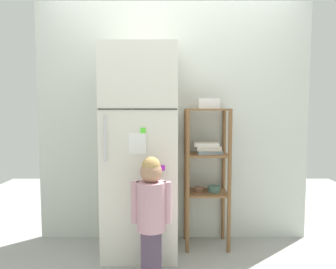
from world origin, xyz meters
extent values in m
plane|color=#999993|center=(0.00, 0.00, 0.00)|extent=(6.00, 6.00, 0.00)
cube|color=silver|center=(0.00, 0.33, 1.17)|extent=(2.68, 0.03, 2.35)
cube|color=silver|center=(-0.29, 0.02, 0.92)|extent=(0.65, 0.57, 1.85)
cube|color=black|center=(-0.29, -0.27, 1.30)|extent=(0.63, 0.01, 0.01)
cylinder|color=silver|center=(-0.55, -0.29, 1.07)|extent=(0.02, 0.02, 0.37)
cube|color=white|center=(-0.30, -0.27, 1.03)|extent=(0.14, 0.01, 0.17)
cube|color=#AF28D0|center=(-0.10, -0.27, 0.83)|extent=(0.04, 0.02, 0.04)
cube|color=gold|center=(-0.20, -0.27, 0.49)|extent=(0.03, 0.01, 0.03)
cube|color=#54E92F|center=(-0.25, -0.27, 1.13)|extent=(0.04, 0.01, 0.04)
cube|color=#4A3B4F|center=(-0.18, -0.45, 0.19)|extent=(0.16, 0.10, 0.39)
cylinder|color=#BF8C99|center=(-0.18, -0.45, 0.57)|extent=(0.22, 0.22, 0.37)
sphere|color=#BF8C99|center=(-0.18, -0.38, 0.75)|extent=(0.10, 0.10, 0.10)
sphere|color=#A87A5B|center=(-0.18, -0.45, 0.83)|extent=(0.17, 0.17, 0.17)
sphere|color=tan|center=(-0.18, -0.45, 0.88)|extent=(0.14, 0.14, 0.14)
cylinder|color=#BF8C99|center=(-0.30, -0.45, 0.60)|extent=(0.06, 0.06, 0.31)
cylinder|color=#BF8C99|center=(-0.06, -0.45, 0.60)|extent=(0.06, 0.06, 0.31)
cylinder|color=brown|center=(0.13, -0.01, 0.65)|extent=(0.04, 0.04, 1.31)
cylinder|color=brown|center=(0.50, -0.01, 0.65)|extent=(0.04, 0.04, 1.31)
cylinder|color=brown|center=(0.13, 0.29, 0.65)|extent=(0.04, 0.04, 1.31)
cylinder|color=brown|center=(0.50, 0.29, 0.65)|extent=(0.04, 0.04, 1.31)
cube|color=brown|center=(0.31, 0.14, 1.30)|extent=(0.39, 0.31, 0.02)
cube|color=brown|center=(0.31, 0.14, 0.88)|extent=(0.39, 0.31, 0.02)
cube|color=brown|center=(0.31, 0.14, 0.51)|extent=(0.39, 0.31, 0.02)
cube|color=#99B2C6|center=(0.34, 0.15, 0.90)|extent=(0.23, 0.19, 0.03)
cube|color=silver|center=(0.33, 0.15, 0.94)|extent=(0.23, 0.18, 0.04)
cube|color=silver|center=(0.31, 0.14, 0.98)|extent=(0.24, 0.20, 0.03)
cylinder|color=brown|center=(0.24, 0.14, 0.55)|extent=(0.09, 0.09, 0.05)
cylinder|color=#4C7266|center=(0.39, 0.14, 0.55)|extent=(0.12, 0.12, 0.06)
cube|color=white|center=(0.32, 0.15, 1.31)|extent=(0.19, 0.17, 0.01)
cube|color=white|center=(0.32, 0.07, 1.36)|extent=(0.19, 0.01, 0.09)
cube|color=white|center=(0.32, 0.24, 1.36)|extent=(0.19, 0.01, 0.09)
cube|color=white|center=(0.23, 0.15, 1.36)|extent=(0.01, 0.17, 0.09)
cube|color=white|center=(0.42, 0.15, 1.36)|extent=(0.01, 0.17, 0.09)
sphere|color=maroon|center=(0.30, 0.14, 1.35)|extent=(0.07, 0.07, 0.07)
sphere|color=orange|center=(0.35, 0.13, 1.35)|extent=(0.07, 0.07, 0.07)
camera|label=1|loc=(-0.05, -2.69, 1.29)|focal=32.48mm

